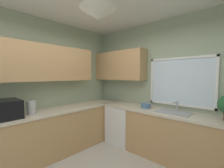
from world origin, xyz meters
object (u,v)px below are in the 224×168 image
microwave (7,109)px  sink_assembly (174,112)px  dishwasher (123,124)px  kettle (31,107)px  bowl (146,106)px

microwave → sink_assembly: size_ratio=0.83×
dishwasher → microwave: bearing=-107.3°
kettle → bowl: kettle is taller
kettle → sink_assembly: (1.79, 1.80, -0.11)m
microwave → kettle: microwave is taller
bowl → sink_assembly: bearing=0.7°
sink_assembly → bowl: 0.58m
sink_assembly → bowl: bearing=-179.3°
dishwasher → sink_assembly: (1.15, 0.04, 0.48)m
dishwasher → kettle: size_ratio=3.58×
sink_assembly → dishwasher: bearing=-178.2°
dishwasher → microwave: size_ratio=1.75×
microwave → dishwasher: bearing=72.7°
dishwasher → microwave: microwave is taller
microwave → bowl: microwave is taller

